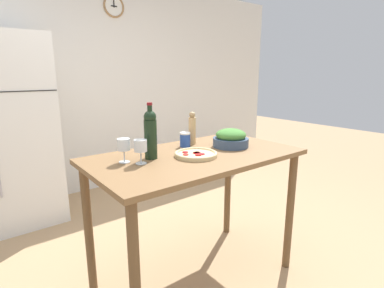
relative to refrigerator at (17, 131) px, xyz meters
The scene contains 11 objects.
ground_plane 2.16m from the refrigerator, 66.33° to the right, with size 14.00×14.00×0.00m, color tan.
wall_back 0.97m from the refrigerator, 26.90° to the left, with size 6.40×0.08×2.60m.
refrigerator is the anchor object (origin of this frame).
prep_counter 1.96m from the refrigerator, 66.33° to the right, with size 1.40×0.78×0.94m.
wine_bottle 1.79m from the refrigerator, 73.67° to the right, with size 0.08×0.08×0.35m.
wine_glass_near 1.82m from the refrigerator, 77.39° to the right, with size 0.08×0.08×0.15m.
wine_glass_far 1.72m from the refrigerator, 78.89° to the right, with size 0.08×0.08×0.15m.
pepper_mill 1.83m from the refrigerator, 58.78° to the right, with size 0.05×0.05×0.24m.
salad_bowl 2.12m from the refrigerator, 58.26° to the right, with size 0.26×0.26×0.13m.
homemade_pizza 1.99m from the refrigerator, 67.83° to the right, with size 0.28×0.28×0.03m.
salt_canister 1.81m from the refrigerator, 61.86° to the right, with size 0.08×0.08×0.10m.
Camera 1 is at (-1.19, -1.50, 1.46)m, focal length 28.00 mm.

